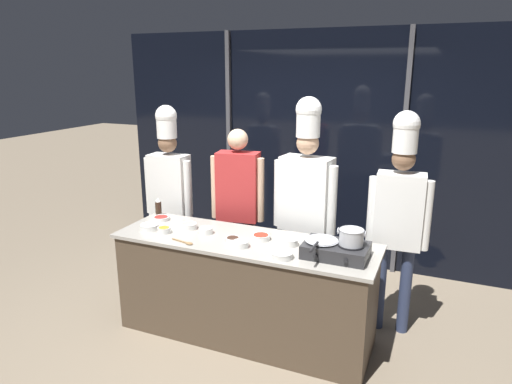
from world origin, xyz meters
name	(u,v)px	position (x,y,z in m)	size (l,w,h in m)	color
ground_plane	(245,334)	(0.00, 0.00, 0.00)	(24.00, 24.00, 0.00)	#7F705B
window_wall_back	(310,149)	(0.00, 1.88, 1.35)	(4.90, 0.09, 2.70)	black
demo_counter	(245,288)	(0.00, 0.00, 0.45)	(2.23, 0.69, 0.89)	#4C3D2D
portable_stove	(336,250)	(0.78, -0.05, 0.95)	(0.49, 0.34, 0.12)	#28282B
frying_pan	(322,238)	(0.67, -0.05, 1.03)	(0.26, 0.44, 0.04)	#ADAFB5
stock_pot	(351,237)	(0.90, -0.05, 1.07)	(0.21, 0.18, 0.12)	#B7BABF
squeeze_bottle_soy	(158,207)	(-1.03, 0.27, 0.98)	(0.06, 0.06, 0.18)	#332319
prep_bowl_ginger	(189,226)	(-0.56, 0.05, 0.92)	(0.14, 0.14, 0.05)	white
prep_bowl_chili_flakes	(261,237)	(0.13, 0.05, 0.92)	(0.15, 0.15, 0.05)	white
prep_bowl_garlic	(241,244)	(0.04, -0.16, 0.92)	(0.13, 0.13, 0.05)	white
prep_bowl_shrimp	(150,226)	(-0.87, -0.11, 0.92)	(0.17, 0.17, 0.05)	white
prep_bowl_bean_sprouts	(290,242)	(0.39, 0.03, 0.93)	(0.13, 0.13, 0.06)	white
prep_bowl_bell_pepper	(161,218)	(-0.93, 0.15, 0.91)	(0.16, 0.16, 0.04)	white
prep_bowl_rice	(206,230)	(-0.37, 0.00, 0.93)	(0.12, 0.12, 0.05)	white
prep_bowl_soy_glaze	(233,239)	(-0.07, -0.07, 0.91)	(0.12, 0.12, 0.03)	white
prep_bowl_carrots	(164,230)	(-0.70, -0.13, 0.92)	(0.11, 0.11, 0.05)	white
prep_bowl_onion	(282,255)	(0.42, -0.23, 0.92)	(0.16, 0.16, 0.05)	white
serving_spoon_slotted	(186,243)	(-0.40, -0.26, 0.90)	(0.23, 0.08, 0.02)	olive
chef_head	(169,183)	(-1.11, 0.59, 1.13)	(0.53, 0.22, 1.93)	#4C4C51
person_guest	(238,198)	(-0.35, 0.63, 1.05)	(0.53, 0.26, 1.73)	#4C4C51
chef_sous	(306,193)	(0.35, 0.60, 1.18)	(0.60, 0.29, 2.04)	#2D3856
chef_line	(399,206)	(1.16, 0.59, 1.16)	(0.52, 0.23, 1.95)	#2D3856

